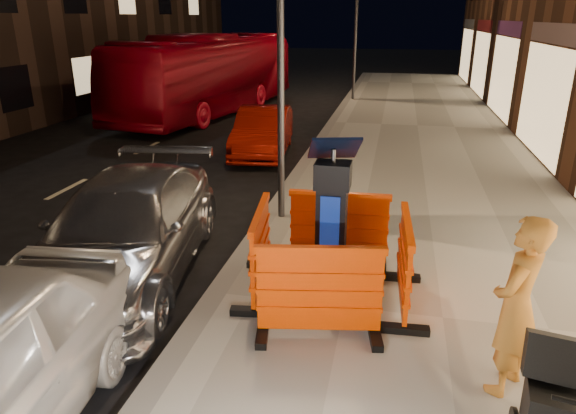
% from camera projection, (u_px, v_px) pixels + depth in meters
% --- Properties ---
extents(ground_plane, '(120.00, 120.00, 0.00)m').
position_uv_depth(ground_plane, '(216.00, 302.00, 7.07)').
color(ground_plane, black).
rests_on(ground_plane, ground).
extents(sidewalk, '(6.00, 60.00, 0.15)m').
position_uv_depth(sidewalk, '(442.00, 323.00, 6.47)').
color(sidewalk, gray).
rests_on(sidewalk, ground).
extents(kerb, '(0.30, 60.00, 0.15)m').
position_uv_depth(kerb, '(216.00, 297.00, 7.05)').
color(kerb, slate).
rests_on(kerb, ground).
extents(parking_kiosk, '(0.72, 0.72, 2.09)m').
position_uv_depth(parking_kiosk, '(331.00, 225.00, 6.57)').
color(parking_kiosk, black).
rests_on(parking_kiosk, sidewalk).
extents(barrier_front, '(1.58, 0.87, 1.17)m').
position_uv_depth(barrier_front, '(319.00, 293.00, 5.86)').
color(barrier_front, '#F53F00').
rests_on(barrier_front, sidewalk).
extents(barrier_back, '(1.52, 0.67, 1.17)m').
position_uv_depth(barrier_back, '(339.00, 230.00, 7.60)').
color(barrier_back, '#F53F00').
rests_on(barrier_back, sidewalk).
extents(barrier_kerbside, '(0.80, 1.56, 1.17)m').
position_uv_depth(barrier_kerbside, '(260.00, 251.00, 6.92)').
color(barrier_kerbside, '#F53F00').
rests_on(barrier_kerbside, sidewalk).
extents(barrier_bldgside, '(0.69, 1.53, 1.17)m').
position_uv_depth(barrier_bldgside, '(404.00, 264.00, 6.55)').
color(barrier_bldgside, '#F53F00').
rests_on(barrier_bldgside, sidewalk).
extents(car_silver, '(2.79, 5.27, 1.46)m').
position_uv_depth(car_silver, '(131.00, 273.00, 7.88)').
color(car_silver, '#A8A8AD').
rests_on(car_silver, ground).
extents(car_red, '(1.86, 4.10, 1.30)m').
position_uv_depth(car_red, '(264.00, 154.00, 14.71)').
color(car_red, maroon).
rests_on(car_red, ground).
extents(bus_doubledecker, '(4.17, 11.34, 3.09)m').
position_uv_depth(bus_doubledecker, '(212.00, 113.00, 20.92)').
color(bus_doubledecker, '#980313').
rests_on(bus_doubledecker, ground).
extents(man, '(0.74, 0.82, 1.87)m').
position_uv_depth(man, '(516.00, 307.00, 4.92)').
color(man, '#B87127').
rests_on(man, sidewalk).
extents(stroller, '(0.71, 0.94, 1.06)m').
position_uv_depth(stroller, '(557.00, 410.00, 4.20)').
color(stroller, black).
rests_on(stroller, sidewalk).
extents(street_lamp_mid, '(0.12, 0.12, 6.00)m').
position_uv_depth(street_lamp_mid, '(281.00, 51.00, 8.68)').
color(street_lamp_mid, '#3F3F44').
rests_on(street_lamp_mid, sidewalk).
extents(street_lamp_far, '(0.12, 0.12, 6.00)m').
position_uv_depth(street_lamp_far, '(356.00, 30.00, 22.43)').
color(street_lamp_far, '#3F3F44').
rests_on(street_lamp_far, sidewalk).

